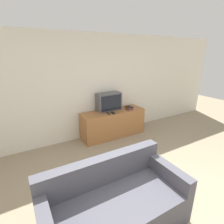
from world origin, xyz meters
The scene contains 7 objects.
wall_back centered at (0.00, 3.03, 1.30)m, with size 9.00×0.06×2.60m.
tv_stand centered at (0.56, 2.71, 0.35)m, with size 1.70×0.53×0.70m.
television centered at (0.50, 2.83, 0.93)m, with size 0.64×0.30×0.47m.
couch centered at (-0.73, 0.44, 0.29)m, with size 1.78×0.86×0.84m.
book_stack centered at (1.03, 2.65, 0.73)m, with size 0.17×0.22×0.07m.
remote_on_stand centered at (0.35, 2.59, 0.71)m, with size 0.08×0.17×0.02m.
remote_secondary centered at (0.47, 2.56, 0.71)m, with size 0.06×0.17×0.02m.
Camera 1 is at (-1.61, -1.02, 2.14)m, focal length 28.00 mm.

